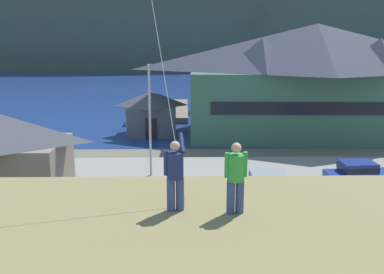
# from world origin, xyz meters

# --- Properties ---
(ground_plane) EXTENTS (600.00, 600.00, 0.00)m
(ground_plane) POSITION_xyz_m (0.00, 0.00, 0.00)
(ground_plane) COLOR #66604C
(parking_lot_pad) EXTENTS (40.00, 20.00, 0.10)m
(parking_lot_pad) POSITION_xyz_m (0.00, 5.00, 0.05)
(parking_lot_pad) COLOR gray
(parking_lot_pad) RESTS_ON ground
(bay_water) EXTENTS (360.00, 84.00, 0.03)m
(bay_water) POSITION_xyz_m (0.00, 60.00, 0.01)
(bay_water) COLOR navy
(bay_water) RESTS_ON ground
(far_hill_west_ridge) EXTENTS (127.59, 57.78, 92.67)m
(far_hill_west_ridge) POSITION_xyz_m (-22.51, 115.38, 0.00)
(far_hill_west_ridge) COLOR #3D4C38
(far_hill_west_ridge) RESTS_ON ground
(far_hill_east_peak) EXTENTS (96.22, 69.01, 70.68)m
(far_hill_east_peak) POSITION_xyz_m (43.43, 120.67, 0.00)
(far_hill_east_peak) COLOR #3D4C38
(far_hill_east_peak) RESTS_ON ground
(harbor_lodge) EXTENTS (25.02, 11.32, 10.62)m
(harbor_lodge) POSITION_xyz_m (11.56, 22.56, 5.65)
(harbor_lodge) COLOR #38604C
(harbor_lodge) RESTS_ON ground
(storage_shed_near_lot) EXTENTS (7.59, 5.30, 5.57)m
(storage_shed_near_lot) POSITION_xyz_m (-11.14, 4.99, 2.89)
(storage_shed_near_lot) COLOR #756B5B
(storage_shed_near_lot) RESTS_ON ground
(storage_shed_waterside) EXTENTS (5.15, 4.51, 4.31)m
(storage_shed_waterside) POSITION_xyz_m (-3.94, 23.48, 2.23)
(storage_shed_waterside) COLOR #474C56
(storage_shed_waterside) RESTS_ON ground
(wharf_dock) EXTENTS (3.20, 13.32, 0.70)m
(wharf_dock) POSITION_xyz_m (-1.95, 35.04, 0.35)
(wharf_dock) COLOR #70604C
(wharf_dock) RESTS_ON ground
(moored_boat_wharfside) EXTENTS (2.84, 8.20, 2.16)m
(moored_boat_wharfside) POSITION_xyz_m (-5.61, 31.08, 0.72)
(moored_boat_wharfside) COLOR silver
(moored_boat_wharfside) RESTS_ON ground
(moored_boat_outer_mooring) EXTENTS (3.65, 8.62, 2.16)m
(moored_boat_outer_mooring) POSITION_xyz_m (1.74, 37.59, 0.72)
(moored_boat_outer_mooring) COLOR silver
(moored_boat_outer_mooring) RESTS_ON ground
(parked_car_front_row_silver) EXTENTS (4.21, 2.08, 1.82)m
(parked_car_front_row_silver) POSITION_xyz_m (4.12, 5.52, 1.06)
(parked_car_front_row_silver) COLOR #9EA3A8
(parked_car_front_row_silver) RESTS_ON parking_lot_pad
(parked_car_back_row_right) EXTENTS (4.35, 2.36, 1.82)m
(parked_car_back_row_right) POSITION_xyz_m (4.38, -0.10, 1.06)
(parked_car_back_row_right) COLOR #236633
(parked_car_back_row_right) RESTS_ON parking_lot_pad
(parked_car_front_row_red) EXTENTS (4.33, 2.31, 1.82)m
(parked_car_front_row_red) POSITION_xyz_m (10.40, 7.46, 1.06)
(parked_car_front_row_red) COLOR navy
(parked_car_front_row_red) RESTS_ON parking_lot_pad
(parked_car_back_row_left) EXTENTS (4.21, 2.07, 1.82)m
(parked_car_back_row_left) POSITION_xyz_m (-4.35, 0.48, 1.06)
(parked_car_back_row_left) COLOR navy
(parked_car_back_row_left) RESTS_ON parking_lot_pad
(parking_light_pole) EXTENTS (0.24, 0.78, 7.72)m
(parking_light_pole) POSITION_xyz_m (-3.12, 10.55, 4.51)
(parking_light_pole) COLOR #ADADB2
(parking_light_pole) RESTS_ON parking_lot_pad
(person_kite_flyer) EXTENTS (0.52, 0.68, 1.86)m
(person_kite_flyer) POSITION_xyz_m (-0.97, -9.57, 6.80)
(person_kite_flyer) COLOR #384770
(person_kite_flyer) RESTS_ON grassy_hill_foreground
(person_companion) EXTENTS (0.55, 0.40, 1.74)m
(person_companion) POSITION_xyz_m (0.46, -9.77, 6.78)
(person_companion) COLOR #384770
(person_companion) RESTS_ON grassy_hill_foreground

